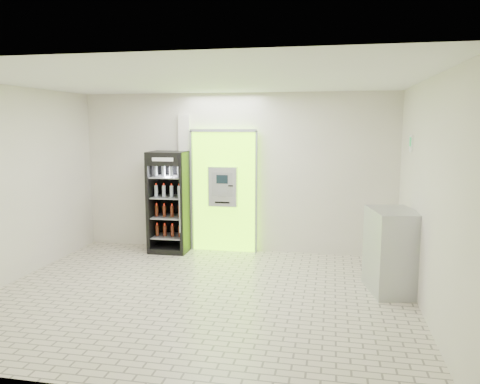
# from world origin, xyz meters

# --- Properties ---
(ground) EXTENTS (6.00, 6.00, 0.00)m
(ground) POSITION_xyz_m (0.00, 0.00, 0.00)
(ground) COLOR beige
(ground) RESTS_ON ground
(room_shell) EXTENTS (6.00, 6.00, 6.00)m
(room_shell) POSITION_xyz_m (0.00, 0.00, 1.84)
(room_shell) COLOR silver
(room_shell) RESTS_ON ground
(atm_assembly) EXTENTS (1.30, 0.24, 2.33)m
(atm_assembly) POSITION_xyz_m (-0.20, 2.41, 1.17)
(atm_assembly) COLOR #88FF0B
(atm_assembly) RESTS_ON ground
(pillar) EXTENTS (0.22, 0.11, 2.60)m
(pillar) POSITION_xyz_m (-0.98, 2.45, 1.30)
(pillar) COLOR silver
(pillar) RESTS_ON ground
(beverage_cooler) EXTENTS (0.73, 0.69, 1.91)m
(beverage_cooler) POSITION_xyz_m (-1.21, 2.18, 0.92)
(beverage_cooler) COLOR black
(beverage_cooler) RESTS_ON ground
(steel_cabinet) EXTENTS (0.78, 1.00, 1.21)m
(steel_cabinet) POSITION_xyz_m (2.69, 0.68, 0.60)
(steel_cabinet) COLOR #A5A8AC
(steel_cabinet) RESTS_ON ground
(exit_sign) EXTENTS (0.02, 0.22, 0.26)m
(exit_sign) POSITION_xyz_m (2.99, 1.40, 2.12)
(exit_sign) COLOR white
(exit_sign) RESTS_ON room_shell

